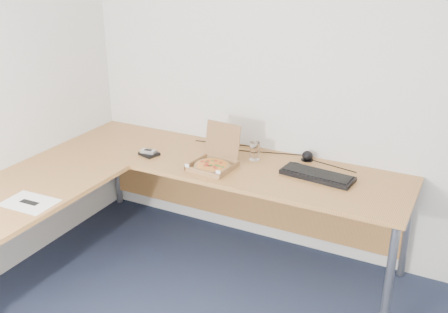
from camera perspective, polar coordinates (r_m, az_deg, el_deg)
The scene contains 11 objects.
room_shell at distance 2.02m, azimuth -5.24°, elevation -3.23°, with size 3.50×3.50×2.50m, color silver, non-canonical shape.
desk at distance 3.40m, azimuth -7.99°, elevation -2.51°, with size 2.50×2.20×0.73m.
pizza_box at distance 3.46m, azimuth -1.20°, elevation -0.74°, with size 0.26×0.31×0.27m.
drinking_glass at distance 3.59m, azimuth 3.37°, elevation 0.61°, with size 0.07×0.07×0.12m, color silver.
keyboard at distance 3.38m, azimuth 10.17°, elevation -2.05°, with size 0.47×0.17×0.03m, color black.
mouse at distance 3.49m, azimuth 7.81°, elevation -0.95°, with size 0.10×0.07×0.04m, color black.
wallet at distance 3.71m, azimuth -8.17°, elevation 0.30°, with size 0.12×0.10×0.02m, color black.
phone at distance 3.70m, azimuth -8.29°, elevation 0.56°, with size 0.10×0.05×0.02m, color #B2B5BA.
paper_sheet at distance 3.22m, azimuth -20.53°, elevation -4.74°, with size 0.30×0.21×0.00m, color white.
dome_speaker at distance 3.62m, azimuth 9.12°, elevation 0.14°, with size 0.09×0.09×0.07m, color black.
cable_bundle at distance 3.73m, azimuth 4.96°, elevation 0.43°, with size 0.59×0.04×0.01m, color black, non-canonical shape.
Camera 1 is at (0.99, -1.53, 2.12)m, focal length 41.78 mm.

